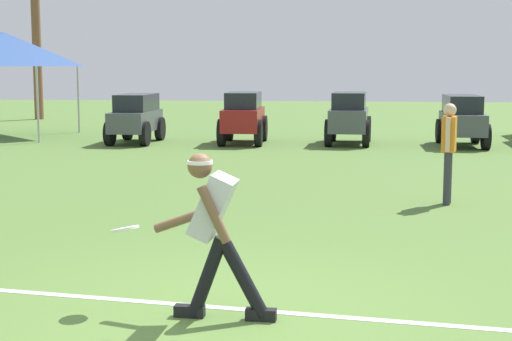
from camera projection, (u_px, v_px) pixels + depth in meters
The scene contains 11 objects.
ground_plane at pixel (217, 316), 6.74m from camera, with size 80.00×80.00×0.00m, color #567B37.
field_line_paint at pixel (221, 308), 6.96m from camera, with size 21.32×0.10×0.01m, color white.
frisbee_thrower at pixel (214, 227), 6.58m from camera, with size 1.10×0.49×1.41m.
frisbee_in_flight at pixel (125, 229), 6.92m from camera, with size 0.34×0.34×0.08m.
teammate_near_sideline at pixel (449, 144), 12.02m from camera, with size 0.27×0.50×1.56m.
parked_car_slot_a at pixel (136, 117), 21.60m from camera, with size 1.16×2.41×1.34m.
parked_car_slot_b at pixel (243, 116), 21.40m from camera, with size 1.20×2.37×1.40m.
parked_car_slot_c at pixel (349, 117), 21.27m from camera, with size 1.28×2.40×1.40m.
parked_car_slot_d at pixel (462, 119), 20.73m from camera, with size 1.14×2.40×1.34m.
palm_tree_left_of_centre at pixel (35, 8), 30.45m from camera, with size 2.89×3.40×7.43m.
event_tent at pixel (4, 49), 23.18m from camera, with size 3.49×3.49×3.11m.
Camera 1 is at (1.07, -6.43, 2.15)m, focal length 55.00 mm.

